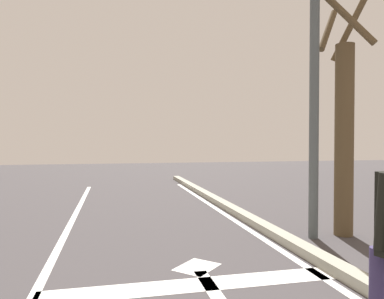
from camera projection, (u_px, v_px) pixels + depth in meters
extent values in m
cube|color=silver|center=(344.00, 291.00, 3.92)|extent=(0.12, 20.00, 0.01)
cube|color=silver|center=(194.00, 285.00, 4.09)|extent=(3.46, 0.40, 0.01)
cube|color=silver|center=(215.00, 294.00, 3.84)|extent=(0.16, 1.40, 0.01)
cube|color=silver|center=(197.00, 267.00, 4.67)|extent=(0.71, 0.71, 0.01)
cube|color=#9E9F8E|center=(364.00, 283.00, 3.97)|extent=(0.24, 24.00, 0.14)
cylinder|color=black|center=(382.00, 211.00, 2.32)|extent=(0.07, 0.11, 0.52)
cylinder|color=#515A5C|center=(314.00, 72.00, 6.02)|extent=(0.16, 0.16, 5.68)
cylinder|color=brown|center=(344.00, 140.00, 6.23)|extent=(0.32, 0.32, 3.35)
cylinder|color=brown|center=(351.00, 25.00, 6.41)|extent=(0.51, 0.67, 1.25)
cylinder|color=brown|center=(328.00, 30.00, 6.39)|extent=(0.63, 0.50, 0.88)
cylinder|color=brown|center=(346.00, 15.00, 5.91)|extent=(0.86, 0.65, 1.10)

